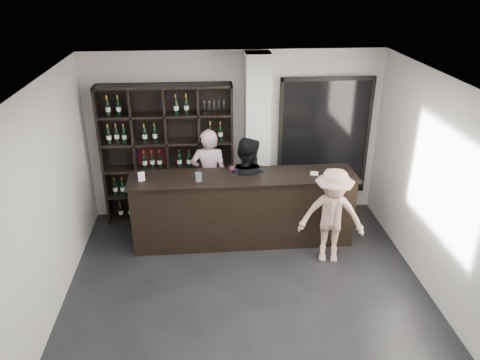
{
  "coord_description": "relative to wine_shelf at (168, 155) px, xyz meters",
  "views": [
    {
      "loc": [
        -0.51,
        -4.86,
        4.16
      ],
      "look_at": [
        -0.04,
        1.1,
        1.37
      ],
      "focal_mm": 35.0,
      "sensor_mm": 36.0,
      "label": 1
    }
  ],
  "objects": [
    {
      "name": "tasting_counter",
      "position": [
        1.2,
        -0.88,
        -0.61
      ],
      "size": [
        3.53,
        0.73,
        1.17
      ],
      "rotation": [
        0.0,
        0.0,
        0.01
      ],
      "color": "black",
      "rests_on": "floor"
    },
    {
      "name": "napkin_stack",
      "position": [
        2.31,
        -0.9,
        -0.02
      ],
      "size": [
        0.15,
        0.15,
        0.02
      ],
      "primitive_type": "cube",
      "rotation": [
        0.0,
        0.0,
        -0.28
      ],
      "color": "white",
      "rests_on": "tasting_counter"
    },
    {
      "name": "structural_column",
      "position": [
        1.5,
        -0.1,
        0.25
      ],
      "size": [
        0.4,
        0.4,
        2.9
      ],
      "primitive_type": "cube",
      "color": "silver",
      "rests_on": "floor"
    },
    {
      "name": "spit_cup",
      "position": [
        0.52,
        -1.01,
        0.03
      ],
      "size": [
        0.13,
        0.13,
        0.13
      ],
      "primitive_type": "cylinder",
      "rotation": [
        0.0,
        0.0,
        0.34
      ],
      "color": "#A2BDC8",
      "rests_on": "tasting_counter"
    },
    {
      "name": "glass_panel",
      "position": [
        2.7,
        0.12,
        0.2
      ],
      "size": [
        1.6,
        0.08,
        2.1
      ],
      "color": "black",
      "rests_on": "floor"
    },
    {
      "name": "taster_black",
      "position": [
        1.27,
        -0.61,
        -0.35
      ],
      "size": [
        1.02,
        0.93,
        1.69
      ],
      "primitive_type": "imported",
      "rotation": [
        0.0,
        0.0,
        2.71
      ],
      "color": "black",
      "rests_on": "floor"
    },
    {
      "name": "customer",
      "position": [
        2.47,
        -1.52,
        -0.45
      ],
      "size": [
        1.07,
        0.75,
        1.51
      ],
      "primitive_type": "imported",
      "rotation": [
        0.0,
        0.0,
        -0.21
      ],
      "color": "tan",
      "rests_on": "floor"
    },
    {
      "name": "floor",
      "position": [
        1.15,
        -2.57,
        -1.2
      ],
      "size": [
        5.0,
        5.5,
        0.01
      ],
      "primitive_type": "cube",
      "color": "black",
      "rests_on": "ground"
    },
    {
      "name": "card_stand",
      "position": [
        -0.34,
        -0.93,
        0.04
      ],
      "size": [
        0.1,
        0.08,
        0.14
      ],
      "primitive_type": "cube",
      "rotation": [
        0.0,
        0.0,
        0.4
      ],
      "color": "white",
      "rests_on": "tasting_counter"
    },
    {
      "name": "taster_pink",
      "position": [
        0.69,
        -0.17,
        -0.35
      ],
      "size": [
        0.64,
        0.44,
        1.69
      ],
      "primitive_type": "imported",
      "rotation": [
        0.0,
        0.0,
        3.08
      ],
      "color": "#EFBECC",
      "rests_on": "floor"
    },
    {
      "name": "wine_glass",
      "position": [
        1.03,
        -0.89,
        0.07
      ],
      "size": [
        0.11,
        0.11,
        0.22
      ],
      "primitive_type": null,
      "rotation": [
        0.0,
        0.0,
        0.22
      ],
      "color": "white",
      "rests_on": "tasting_counter"
    },
    {
      "name": "wine_shelf",
      "position": [
        0.0,
        0.0,
        0.0
      ],
      "size": [
        2.2,
        0.35,
        2.4
      ],
      "primitive_type": null,
      "color": "black",
      "rests_on": "floor"
    }
  ]
}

